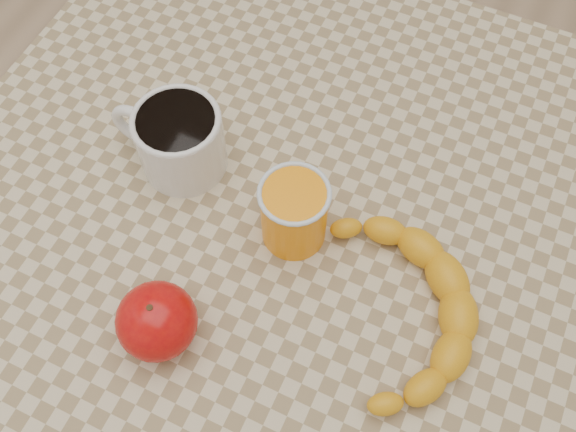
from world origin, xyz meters
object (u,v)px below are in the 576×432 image
at_px(coffee_mug, 178,138).
at_px(orange_juice_glass, 294,213).
at_px(table, 288,259).
at_px(apple, 157,321).
at_px(banana, 404,309).

height_order(coffee_mug, orange_juice_glass, orange_juice_glass).
height_order(table, orange_juice_glass, orange_juice_glass).
distance_m(table, coffee_mug, 0.19).
bearing_deg(coffee_mug, apple, -66.46).
xyz_separation_m(table, apple, (-0.06, -0.16, 0.12)).
height_order(table, coffee_mug, coffee_mug).
bearing_deg(coffee_mug, orange_juice_glass, -11.40).
relative_size(coffee_mug, apple, 1.41).
bearing_deg(table, apple, -110.82).
relative_size(coffee_mug, orange_juice_glass, 1.58).
xyz_separation_m(orange_juice_glass, apple, (-0.07, -0.15, -0.01)).
height_order(table, apple, apple).
distance_m(table, apple, 0.21).
distance_m(coffee_mug, apple, 0.20).
relative_size(table, banana, 2.79).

